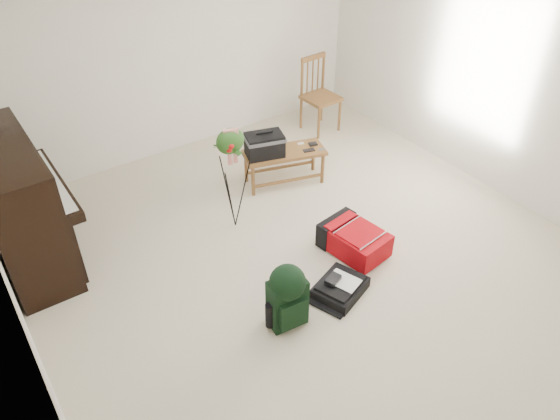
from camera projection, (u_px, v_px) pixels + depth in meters
floor at (312, 262)px, 5.32m from camera, size 5.00×5.50×0.01m
wall_back at (173, 52)px, 6.38m from camera, size 5.00×0.04×2.50m
wall_left at (2, 268)px, 3.44m from camera, size 0.04×5.50×2.50m
wall_right at (506, 82)px, 5.70m from camera, size 0.04×5.50×2.50m
piano at (20, 208)px, 5.02m from camera, size 0.71×1.50×1.25m
bench at (273, 149)px, 6.06m from camera, size 1.00×0.62×0.71m
dining_chair at (319, 95)px, 7.21m from camera, size 0.45×0.45×0.99m
red_suitcase at (351, 237)px, 5.40m from camera, size 0.52×0.70×0.27m
black_duffel at (340, 287)px, 4.95m from camera, size 0.56×0.51×0.20m
green_backpack at (288, 294)px, 4.50m from camera, size 0.33×0.31×0.63m
flower_stand at (233, 180)px, 5.44m from camera, size 0.47×0.47×1.18m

